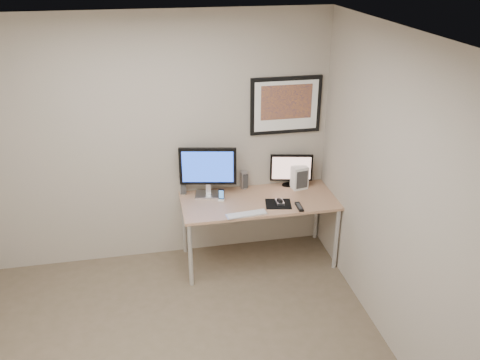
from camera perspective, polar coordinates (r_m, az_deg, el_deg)
The scene contains 13 objects.
room at distance 3.93m, azimuth -8.91°, elevation 2.40°, with size 3.60×3.60×3.60m.
desk at distance 5.29m, azimuth 2.12°, elevation -2.86°, with size 1.60×0.70×0.73m.
framed_art at distance 5.30m, azimuth 5.18°, elevation 8.35°, with size 0.75×0.04×0.60m.
monitor_large at distance 5.22m, azimuth -3.62°, elevation 1.15°, with size 0.58×0.24×0.54m.
monitor_tv at distance 5.51m, azimuth 5.78°, elevation 1.22°, with size 0.45×0.14×0.36m.
speaker_left at distance 5.37m, azimuth -6.43°, elevation -0.69°, with size 0.07×0.07×0.18m, color #B8B8BD.
speaker_right at distance 5.46m, azimuth 0.45°, elevation 0.02°, with size 0.08×0.08×0.20m, color #B8B8BD.
phone_dock at distance 5.21m, azimuth -2.11°, elevation -1.67°, with size 0.06×0.06×0.13m, color black.
keyboard at distance 4.97m, azimuth 0.73°, elevation -3.84°, with size 0.40×0.11×0.01m, color silver.
mousepad at distance 5.18m, azimuth 4.32°, elevation -2.69°, with size 0.26×0.23×0.00m, color black.
mouse at distance 5.19m, azimuth 4.49°, elevation -2.37°, with size 0.07×0.12×0.04m, color black.
remote at distance 5.13m, azimuth 6.67°, elevation -2.98°, with size 0.05×0.18×0.02m, color black.
fan_unit at distance 5.48m, azimuth 6.69°, elevation 0.29°, with size 0.16×0.12×0.25m, color white.
Camera 1 is at (-0.11, -3.19, 3.14)m, focal length 38.00 mm.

